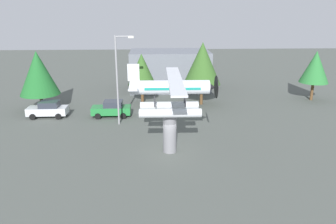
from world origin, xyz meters
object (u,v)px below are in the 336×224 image
floatplane_monument (171,93)px  car_mid_green (112,109)px  tree_west (38,73)px  tree_center_back (202,63)px  tree_east (142,69)px  storefront_building (170,70)px  streetlight_primary (119,75)px  display_pedestal (170,133)px  car_near_silver (48,109)px  tree_far_east (315,67)px

floatplane_monument → car_mid_green: size_ratio=2.48×
floatplane_monument → tree_west: (-14.31, 12.20, -0.61)m
tree_center_back → tree_west: bearing=-175.1°
tree_east → floatplane_monument: bearing=-79.0°
storefront_building → tree_center_back: size_ratio=1.48×
streetlight_primary → storefront_building: streetlight_primary is taller
display_pedestal → tree_east: 14.66m
storefront_building → tree_west: tree_west is taller
floatplane_monument → tree_east: (-2.75, 14.18, -0.64)m
car_mid_green → streetlight_primary: size_ratio=0.47×
floatplane_monument → streetlight_primary: 8.45m
car_mid_green → tree_center_back: 12.02m
tree_west → tree_east: (11.56, 1.97, -0.04)m
storefront_building → tree_west: size_ratio=1.64×
car_near_silver → tree_center_back: 18.29m
floatplane_monument → tree_far_east: floatplane_monument is taller
floatplane_monument → car_mid_green: (-5.96, 9.52, -4.09)m
floatplane_monument → tree_west: floatplane_monument is taller
storefront_building → tree_west: 18.25m
tree_west → tree_east: tree_west is taller
floatplane_monument → streetlight_primary: bearing=125.2°
streetlight_primary → tree_center_back: bearing=36.5°
floatplane_monument → display_pedestal: bearing=180.0°
streetlight_primary → tree_center_back: (9.25, 6.84, -0.05)m
tree_center_back → tree_far_east: 14.54m
tree_east → tree_far_east: 21.70m
storefront_building → tree_far_east: 19.26m
car_near_silver → tree_far_east: 32.42m
tree_east → tree_center_back: size_ratio=0.82×
display_pedestal → streetlight_primary: streetlight_primary is taller
car_near_silver → tree_far_east: (31.78, 5.48, 3.39)m
tree_west → car_mid_green: bearing=-17.8°
floatplane_monument → tree_far_east: size_ratio=1.66×
streetlight_primary → tree_east: streetlight_primary is taller
streetlight_primary → floatplane_monument: bearing=-55.5°
car_mid_green → tree_east: (3.21, 4.66, 3.44)m
floatplane_monument → tree_center_back: (4.47, 13.81, 0.08)m
tree_west → car_near_silver: bearing=-60.2°
tree_east → display_pedestal: bearing=-79.5°
display_pedestal → car_mid_green: (-5.83, 9.52, -0.77)m
car_near_silver → car_mid_green: size_ratio=1.00×
display_pedestal → tree_far_east: size_ratio=0.53×
car_near_silver → tree_west: tree_west is taller
car_near_silver → tree_center_back: (17.32, 4.16, 4.17)m
display_pedestal → floatplane_monument: bearing=-0.7°
car_near_silver → car_mid_green: 6.89m
streetlight_primary → storefront_building: 16.28m
storefront_building → tree_east: 8.82m
car_near_silver → tree_west: size_ratio=0.62×
car_near_silver → streetlight_primary: streetlight_primary is taller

